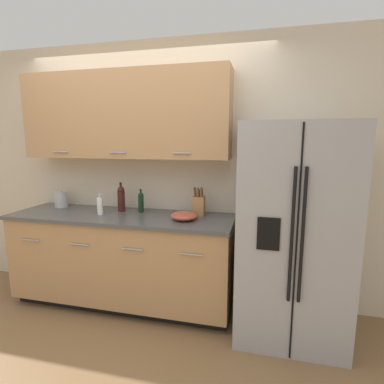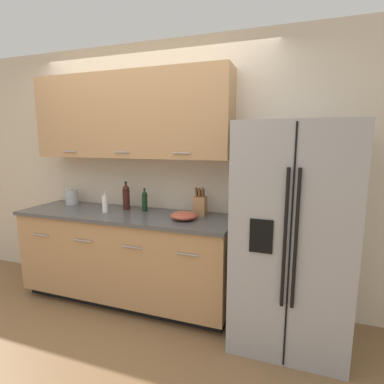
{
  "view_description": "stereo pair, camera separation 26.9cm",
  "coord_description": "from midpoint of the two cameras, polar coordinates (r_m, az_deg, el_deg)",
  "views": [
    {
      "loc": [
        1.18,
        -1.67,
        1.63
      ],
      "look_at": [
        0.56,
        0.91,
        1.17
      ],
      "focal_mm": 28.0,
      "sensor_mm": 36.0,
      "label": 1
    },
    {
      "loc": [
        1.44,
        -1.59,
        1.63
      ],
      "look_at": [
        0.56,
        0.91,
        1.17
      ],
      "focal_mm": 28.0,
      "sensor_mm": 36.0,
      "label": 2
    }
  ],
  "objects": [
    {
      "name": "soap_dispenser",
      "position": [
        3.06,
        -13.87,
        -2.22
      ],
      "size": [
        0.06,
        0.05,
        0.21
      ],
      "color": "white",
      "rests_on": "counter_unit"
    },
    {
      "name": "mixing_bowl",
      "position": [
        2.71,
        1.33,
        -4.55
      ],
      "size": [
        0.24,
        0.24,
        0.07
      ],
      "color": "#B24C38",
      "rests_on": "counter_unit"
    },
    {
      "name": "oil_bottle",
      "position": [
        3.04,
        -6.55,
        -1.69
      ],
      "size": [
        0.06,
        0.06,
        0.23
      ],
      "color": "black",
      "rests_on": "counter_unit"
    },
    {
      "name": "ground_plane",
      "position": [
        2.65,
        -17.34,
        -28.7
      ],
      "size": [
        14.0,
        14.0,
        0.0
      ],
      "primitive_type": "plane",
      "color": "olive"
    },
    {
      "name": "counter_unit",
      "position": [
        3.16,
        -9.95,
        -12.0
      ],
      "size": [
        2.18,
        0.64,
        0.92
      ],
      "color": "black",
      "rests_on": "ground_plane"
    },
    {
      "name": "wall_back",
      "position": [
        3.14,
        -6.18,
        6.7
      ],
      "size": [
        10.0,
        0.39,
        2.6
      ],
      "color": "beige",
      "rests_on": "ground_plane"
    },
    {
      "name": "knife_block",
      "position": [
        2.85,
        4.23,
        -2.5
      ],
      "size": [
        0.12,
        0.1,
        0.28
      ],
      "color": "#A87A4C",
      "rests_on": "counter_unit"
    },
    {
      "name": "wine_bottle",
      "position": [
        3.13,
        -10.04,
        -0.94
      ],
      "size": [
        0.07,
        0.07,
        0.29
      ],
      "color": "#3D1914",
      "rests_on": "counter_unit"
    },
    {
      "name": "refrigerator",
      "position": [
        2.58,
        21.24,
        -7.7
      ],
      "size": [
        0.86,
        0.79,
        1.77
      ],
      "color": "#9E9EA0",
      "rests_on": "ground_plane"
    },
    {
      "name": "steel_canister",
      "position": [
        3.57,
        -19.95,
        -0.87
      ],
      "size": [
        0.14,
        0.14,
        0.18
      ],
      "color": "#B7B7BA",
      "rests_on": "counter_unit"
    }
  ]
}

